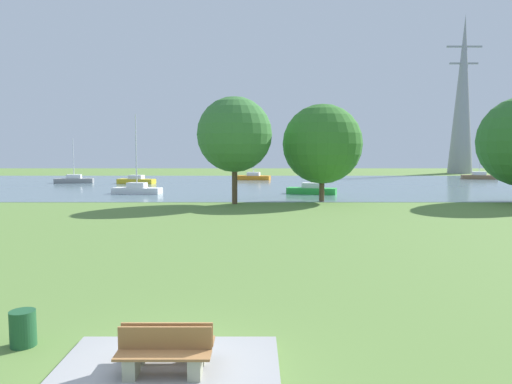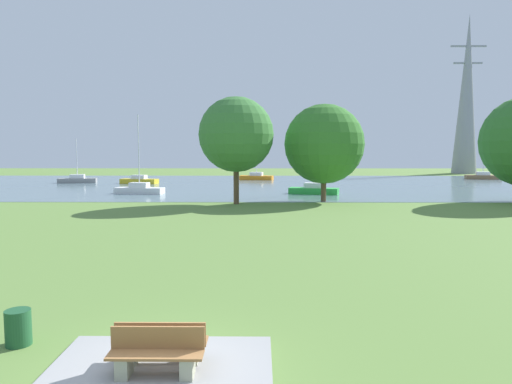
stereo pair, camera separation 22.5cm
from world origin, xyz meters
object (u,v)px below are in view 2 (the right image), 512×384
at_px(sailboat_yellow, 139,180).
at_px(sailboat_green, 314,189).
at_px(sailboat_brown, 483,176).
at_px(sailboat_white, 139,189).
at_px(litter_bin, 18,328).
at_px(tree_east_near, 324,144).
at_px(bench_facing_inland, 156,356).
at_px(sailboat_gray, 77,180).
at_px(sailboat_orange, 256,177).
at_px(tree_east_far, 236,135).
at_px(bench_facing_water, 162,345).
at_px(electricity_pylon, 467,94).

distance_m(sailboat_yellow, sailboat_green, 25.26).
bearing_deg(sailboat_green, sailboat_brown, 40.49).
height_order(sailboat_yellow, sailboat_green, sailboat_green).
bearing_deg(sailboat_white, sailboat_yellow, 104.51).
bearing_deg(litter_bin, tree_east_near, 69.90).
bearing_deg(bench_facing_inland, sailboat_white, 104.87).
height_order(sailboat_brown, tree_east_near, tree_east_near).
distance_m(litter_bin, tree_east_near, 31.57).
xyz_separation_m(sailboat_green, sailboat_gray, (-29.35, 15.37, -0.01)).
height_order(sailboat_brown, sailboat_orange, sailboat_brown).
height_order(sailboat_green, sailboat_orange, sailboat_green).
relative_size(sailboat_orange, tree_east_near, 0.63).
bearing_deg(bench_facing_inland, sailboat_gray, 112.67).
relative_size(sailboat_brown, sailboat_gray, 1.28).
distance_m(sailboat_orange, tree_east_near, 29.49).
xyz_separation_m(bench_facing_inland, tree_east_far, (0.02, 29.28, 5.10)).
distance_m(bench_facing_water, litter_bin, 3.61).
bearing_deg(sailboat_green, electricity_pylon, 51.85).
bearing_deg(tree_east_near, sailboat_yellow, 135.12).
bearing_deg(electricity_pylon, bench_facing_inland, -116.69).
relative_size(sailboat_yellow, tree_east_far, 0.72).
xyz_separation_m(tree_east_far, electricity_pylon, (39.64, 49.62, 8.85)).
bearing_deg(sailboat_gray, tree_east_far, -46.95).
xyz_separation_m(sailboat_yellow, tree_east_near, (20.95, -20.86, 4.38)).
xyz_separation_m(bench_facing_water, litter_bin, (-3.45, 1.06, -0.07)).
bearing_deg(tree_east_far, sailboat_yellow, 121.26).
distance_m(sailboat_white, sailboat_orange, 24.47).
bearing_deg(litter_bin, sailboat_gray, 109.98).
xyz_separation_m(sailboat_yellow, electricity_pylon, (53.32, 27.08, 13.97)).
bearing_deg(sailboat_green, bench_facing_water, -101.03).
height_order(sailboat_green, tree_east_far, tree_east_far).
height_order(sailboat_brown, sailboat_white, sailboat_white).
xyz_separation_m(bench_facing_water, sailboat_brown, (34.91, 60.71, -0.00)).
relative_size(bench_facing_water, tree_east_far, 0.21).
distance_m(sailboat_gray, tree_east_near, 37.02).
height_order(bench_facing_water, sailboat_white, sailboat_white).
height_order(bench_facing_water, sailboat_yellow, sailboat_yellow).
bearing_deg(sailboat_orange, electricity_pylon, 26.88).
height_order(sailboat_gray, electricity_pylon, electricity_pylon).
relative_size(sailboat_yellow, sailboat_orange, 1.20).
bearing_deg(tree_east_far, bench_facing_inland, -90.03).
relative_size(bench_facing_water, bench_facing_inland, 1.00).
distance_m(sailboat_yellow, sailboat_white, 14.41).
distance_m(bench_facing_inland, tree_east_near, 32.10).
xyz_separation_m(sailboat_brown, tree_east_near, (-27.61, -30.29, 4.37)).
height_order(bench_facing_water, tree_east_far, tree_east_far).
bearing_deg(sailboat_white, tree_east_near, -21.74).
height_order(sailboat_white, sailboat_gray, sailboat_white).
bearing_deg(tree_east_far, sailboat_gray, 133.05).
height_order(bench_facing_water, sailboat_gray, sailboat_gray).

